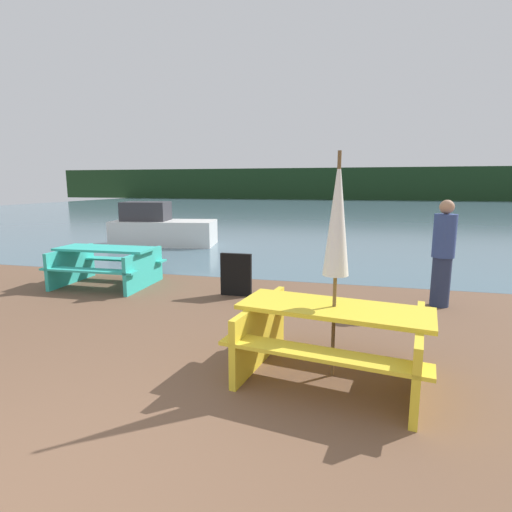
% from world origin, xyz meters
% --- Properties ---
extents(water, '(60.00, 50.00, 0.00)m').
position_xyz_m(water, '(0.00, 31.45, -0.00)').
color(water, slate).
rests_on(water, ground_plane).
extents(far_treeline, '(80.00, 1.60, 4.00)m').
position_xyz_m(far_treeline, '(0.00, 51.45, 2.00)').
color(far_treeline, '#193319').
rests_on(far_treeline, water).
extents(picnic_table_yellow, '(2.07, 1.66, 0.74)m').
position_xyz_m(picnic_table_yellow, '(1.83, 2.57, 0.46)').
color(picnic_table_yellow, yellow).
rests_on(picnic_table_yellow, ground_plane).
extents(picnic_table_teal, '(1.88, 1.41, 0.74)m').
position_xyz_m(picnic_table_teal, '(-2.62, 5.32, 0.45)').
color(picnic_table_teal, '#33B7A8').
rests_on(picnic_table_teal, ground_plane).
extents(umbrella_white, '(0.25, 0.25, 2.24)m').
position_xyz_m(umbrella_white, '(1.83, 2.57, 1.63)').
color(umbrella_white, brown).
rests_on(umbrella_white, ground_plane).
extents(boat, '(3.38, 1.88, 1.38)m').
position_xyz_m(boat, '(-4.04, 10.35, 0.52)').
color(boat, silver).
rests_on(boat, water).
extents(person, '(0.34, 0.34, 1.70)m').
position_xyz_m(person, '(3.37, 5.40, 0.85)').
color(person, '#283351').
rests_on(person, ground_plane).
extents(signboard, '(0.55, 0.08, 0.75)m').
position_xyz_m(signboard, '(0.02, 5.20, 0.38)').
color(signboard, black).
rests_on(signboard, ground_plane).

